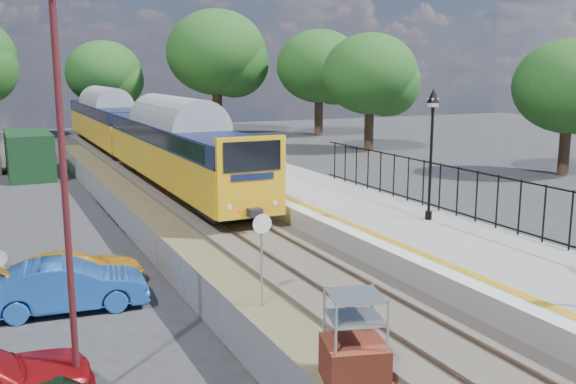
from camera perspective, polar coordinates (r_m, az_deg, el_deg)
ground at (r=15.94m, az=10.16°, el=-11.92°), size 120.00×120.00×0.00m
track_bed at (r=23.85m, az=-4.35°, el=-3.86°), size 5.90×80.00×0.29m
platform at (r=24.37m, az=7.40°, el=-2.74°), size 5.00×70.00×0.90m
platform_edge at (r=23.24m, az=3.13°, el=-2.17°), size 0.90×70.00×0.01m
victorian_lamp_north at (r=22.78m, az=12.70°, el=5.96°), size 0.44×0.44×4.60m
palisade_fence at (r=21.20m, az=21.35°, el=-1.59°), size 0.12×26.00×2.00m
wire_fence at (r=24.94m, az=-14.34°, el=-2.32°), size 0.06×52.00×1.20m
tree_line at (r=54.84m, az=-14.97°, el=10.94°), size 56.80×43.80×11.88m
train at (r=42.94m, az=-13.59°, el=5.44°), size 2.82×40.83×3.51m
brick_plinth at (r=12.86m, az=5.94°, el=-13.10°), size 1.46×1.46×1.90m
speed_sign at (r=16.47m, az=-2.34°, el=-4.79°), size 0.51×0.10×2.52m
carpark_lamp at (r=11.65m, az=-19.29°, el=1.05°), size 0.25×0.50×7.52m
car_blue at (r=17.56m, az=-19.03°, el=-7.90°), size 4.11×1.74×1.32m
car_yellow at (r=18.82m, az=-18.64°, el=-6.80°), size 4.48×3.03×1.21m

